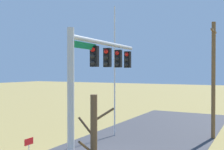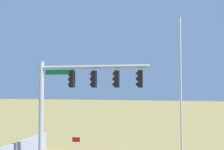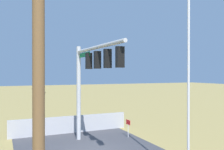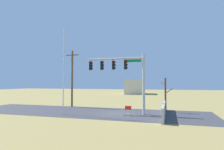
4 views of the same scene
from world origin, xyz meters
TOP-DOWN VIEW (x-y plane):
  - signal_mast at (0.85, -0.14)m, footprint 6.48×0.54m
  - flagpole at (-5.05, -2.30)m, footprint 0.10×0.10m
  - open_sign at (2.02, -3.29)m, footprint 0.56×0.04m

SIDE VIEW (x-z plane):
  - open_sign at x=2.02m, z-range 0.30..1.52m
  - signal_mast at x=0.85m, z-range 1.38..7.59m
  - flagpole at x=-5.05m, z-range 0.00..8.97m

